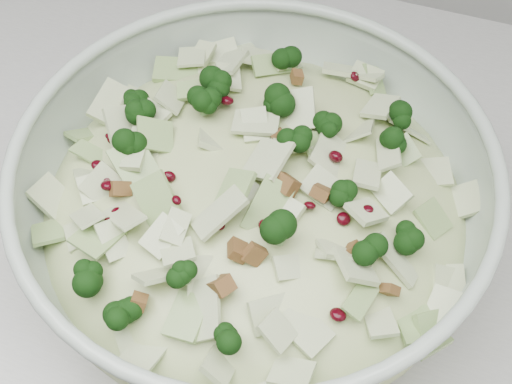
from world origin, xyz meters
TOP-DOWN VIEW (x-y plane):
  - mixing_bowl at (0.68, 1.60)m, footprint 0.41×0.41m
  - salad at (0.68, 1.60)m, footprint 0.34×0.34m

SIDE VIEW (x-z plane):
  - mixing_bowl at x=0.68m, z-range 0.90..1.04m
  - salad at x=0.68m, z-range 0.92..1.06m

